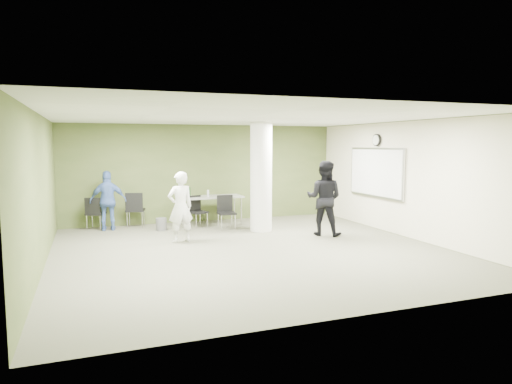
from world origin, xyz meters
name	(u,v)px	position (x,y,z in m)	size (l,w,h in m)	color
floor	(251,250)	(0.00, 0.00, 0.00)	(8.00, 8.00, 0.00)	#5B5B48
ceiling	(251,117)	(0.00, 0.00, 2.80)	(8.00, 8.00, 0.00)	white
wall_back	(205,173)	(0.00, 4.00, 1.40)	(8.00, 0.02, 2.80)	#425427
wall_left	(40,191)	(-4.00, 0.00, 1.40)	(0.02, 8.00, 2.80)	#425427
wall_right_cream	(408,179)	(4.00, 0.00, 1.40)	(0.02, 8.00, 2.80)	beige
column	(261,177)	(1.00, 2.00, 1.40)	(0.56, 0.56, 2.80)	silver
whiteboard	(376,172)	(3.92, 1.20, 1.50)	(0.05, 2.30, 1.30)	silver
wall_clock	(377,140)	(3.92, 1.20, 2.35)	(0.06, 0.32, 0.32)	black
folding_table	(211,198)	(0.00, 3.27, 0.76)	(1.71, 0.77, 1.06)	gray
wastebasket	(161,224)	(-1.44, 2.91, 0.16)	(0.28, 0.28, 0.32)	#4C4C4C
chair_back_left	(95,211)	(-3.06, 3.58, 0.50)	(0.56, 0.56, 0.87)	black
chair_back_right	(135,207)	(-2.04, 3.56, 0.56)	(0.57, 0.57, 0.96)	black
chair_table_left	(197,209)	(-0.46, 3.07, 0.50)	(0.54, 0.54, 0.85)	black
chair_table_right	(226,210)	(0.21, 2.53, 0.52)	(0.47, 0.47, 0.89)	black
woman_white	(180,207)	(-1.23, 1.33, 0.81)	(0.59, 0.39, 1.62)	silver
man_black	(324,198)	(2.24, 0.91, 0.92)	(0.89, 0.70, 1.84)	black
man_blue	(108,201)	(-2.72, 3.40, 0.78)	(0.91, 0.38, 1.56)	#4362A8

